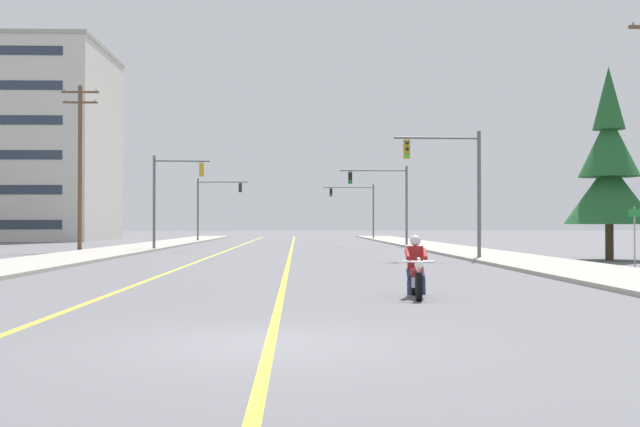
{
  "coord_description": "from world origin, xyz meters",
  "views": [
    {
      "loc": [
        0.5,
        -11.33,
        1.72
      ],
      "look_at": [
        1.31,
        16.43,
        2.09
      ],
      "focal_mm": 44.18,
      "sensor_mm": 36.0,
      "label": 1
    }
  ],
  "objects_px": {
    "motorcycle_with_rider": "(416,273)",
    "traffic_signal_far_right": "(359,203)",
    "traffic_signal_near_right": "(455,175)",
    "traffic_signal_mid_left": "(212,200)",
    "traffic_signal_mid_right": "(387,193)",
    "street_sign": "(635,230)",
    "utility_pole_left_near": "(80,162)",
    "conifer_tree_right_verge_near": "(609,171)",
    "traffic_signal_near_left": "(170,189)"
  },
  "relations": [
    {
      "from": "traffic_signal_mid_left",
      "to": "conifer_tree_right_verge_near",
      "type": "xyz_separation_m",
      "value": [
        23.16,
        -40.41,
        0.13
      ]
    },
    {
      "from": "motorcycle_with_rider",
      "to": "traffic_signal_mid_left",
      "type": "xyz_separation_m",
      "value": [
        -11.09,
        59.06,
        3.52
      ]
    },
    {
      "from": "motorcycle_with_rider",
      "to": "traffic_signal_mid_right",
      "type": "xyz_separation_m",
      "value": [
        4.17,
        42.08,
        3.53
      ]
    },
    {
      "from": "traffic_signal_near_right",
      "to": "street_sign",
      "type": "height_order",
      "value": "traffic_signal_near_right"
    },
    {
      "from": "traffic_signal_near_left",
      "to": "traffic_signal_mid_right",
      "type": "bearing_deg",
      "value": 29.92
    },
    {
      "from": "traffic_signal_mid_left",
      "to": "utility_pole_left_near",
      "type": "distance_m",
      "value": 28.36
    },
    {
      "from": "street_sign",
      "to": "traffic_signal_mid_left",
      "type": "bearing_deg",
      "value": 114.08
    },
    {
      "from": "traffic_signal_far_right",
      "to": "conifer_tree_right_verge_near",
      "type": "bearing_deg",
      "value": -81.22
    },
    {
      "from": "traffic_signal_near_left",
      "to": "street_sign",
      "type": "bearing_deg",
      "value": -45.73
    },
    {
      "from": "traffic_signal_near_right",
      "to": "street_sign",
      "type": "distance_m",
      "value": 9.75
    },
    {
      "from": "street_sign",
      "to": "traffic_signal_near_left",
      "type": "bearing_deg",
      "value": 134.27
    },
    {
      "from": "traffic_signal_mid_right",
      "to": "traffic_signal_mid_left",
      "type": "height_order",
      "value": "same"
    },
    {
      "from": "traffic_signal_far_right",
      "to": "conifer_tree_right_verge_near",
      "type": "xyz_separation_m",
      "value": [
        7.92,
        -51.26,
        0.08
      ]
    },
    {
      "from": "traffic_signal_near_right",
      "to": "street_sign",
      "type": "relative_size",
      "value": 2.58
    },
    {
      "from": "motorcycle_with_rider",
      "to": "traffic_signal_far_right",
      "type": "xyz_separation_m",
      "value": [
        4.15,
        69.91,
        3.56
      ]
    },
    {
      "from": "traffic_signal_mid_left",
      "to": "utility_pole_left_near",
      "type": "bearing_deg",
      "value": -100.72
    },
    {
      "from": "traffic_signal_mid_left",
      "to": "traffic_signal_far_right",
      "type": "distance_m",
      "value": 18.7
    },
    {
      "from": "conifer_tree_right_verge_near",
      "to": "motorcycle_with_rider",
      "type": "bearing_deg",
      "value": -122.9
    },
    {
      "from": "traffic_signal_near_right",
      "to": "street_sign",
      "type": "xyz_separation_m",
      "value": [
        5.36,
        -7.73,
        -2.56
      ]
    },
    {
      "from": "motorcycle_with_rider",
      "to": "traffic_signal_near_right",
      "type": "height_order",
      "value": "traffic_signal_near_right"
    },
    {
      "from": "traffic_signal_far_right",
      "to": "traffic_signal_near_right",
      "type": "bearing_deg",
      "value": -89.26
    },
    {
      "from": "utility_pole_left_near",
      "to": "conifer_tree_right_verge_near",
      "type": "height_order",
      "value": "utility_pole_left_near"
    },
    {
      "from": "utility_pole_left_near",
      "to": "street_sign",
      "type": "relative_size",
      "value": 4.33
    },
    {
      "from": "traffic_signal_mid_right",
      "to": "utility_pole_left_near",
      "type": "height_order",
      "value": "utility_pole_left_near"
    },
    {
      "from": "traffic_signal_near_right",
      "to": "traffic_signal_far_right",
      "type": "distance_m",
      "value": 50.69
    },
    {
      "from": "street_sign",
      "to": "traffic_signal_near_right",
      "type": "bearing_deg",
      "value": 124.76
    },
    {
      "from": "utility_pole_left_near",
      "to": "conifer_tree_right_verge_near",
      "type": "distance_m",
      "value": 31.11
    },
    {
      "from": "traffic_signal_far_right",
      "to": "conifer_tree_right_verge_near",
      "type": "relative_size",
      "value": 0.67
    },
    {
      "from": "traffic_signal_near_left",
      "to": "utility_pole_left_near",
      "type": "relative_size",
      "value": 0.6
    },
    {
      "from": "traffic_signal_mid_right",
      "to": "traffic_signal_mid_left",
      "type": "distance_m",
      "value": 22.83
    },
    {
      "from": "conifer_tree_right_verge_near",
      "to": "street_sign",
      "type": "xyz_separation_m",
      "value": [
        -1.9,
        -7.16,
        -2.74
      ]
    },
    {
      "from": "motorcycle_with_rider",
      "to": "traffic_signal_near_left",
      "type": "bearing_deg",
      "value": 108.42
    },
    {
      "from": "traffic_signal_far_right",
      "to": "conifer_tree_right_verge_near",
      "type": "distance_m",
      "value": 51.87
    },
    {
      "from": "motorcycle_with_rider",
      "to": "traffic_signal_mid_right",
      "type": "distance_m",
      "value": 42.43
    },
    {
      "from": "traffic_signal_far_right",
      "to": "motorcycle_with_rider",
      "type": "bearing_deg",
      "value": -93.39
    },
    {
      "from": "traffic_signal_mid_left",
      "to": "traffic_signal_near_right",
      "type": "bearing_deg",
      "value": -68.25
    },
    {
      "from": "conifer_tree_right_verge_near",
      "to": "traffic_signal_far_right",
      "type": "bearing_deg",
      "value": 98.78
    },
    {
      "from": "motorcycle_with_rider",
      "to": "utility_pole_left_near",
      "type": "relative_size",
      "value": 0.21
    },
    {
      "from": "motorcycle_with_rider",
      "to": "street_sign",
      "type": "relative_size",
      "value": 0.91
    },
    {
      "from": "traffic_signal_near_left",
      "to": "traffic_signal_mid_right",
      "type": "height_order",
      "value": "same"
    },
    {
      "from": "conifer_tree_right_verge_near",
      "to": "traffic_signal_near_left",
      "type": "bearing_deg",
      "value": 147.69
    },
    {
      "from": "traffic_signal_mid_left",
      "to": "street_sign",
      "type": "relative_size",
      "value": 2.58
    },
    {
      "from": "traffic_signal_near_left",
      "to": "traffic_signal_far_right",
      "type": "bearing_deg",
      "value": 67.41
    },
    {
      "from": "traffic_signal_far_right",
      "to": "utility_pole_left_near",
      "type": "distance_m",
      "value": 43.8
    },
    {
      "from": "utility_pole_left_near",
      "to": "conifer_tree_right_verge_near",
      "type": "bearing_deg",
      "value": -23.87
    },
    {
      "from": "utility_pole_left_near",
      "to": "traffic_signal_near_left",
      "type": "bearing_deg",
      "value": 21.41
    },
    {
      "from": "motorcycle_with_rider",
      "to": "traffic_signal_near_right",
      "type": "xyz_separation_m",
      "value": [
        4.81,
        19.22,
        3.47
      ]
    },
    {
      "from": "motorcycle_with_rider",
      "to": "street_sign",
      "type": "xyz_separation_m",
      "value": [
        10.17,
        11.49,
        0.91
      ]
    },
    {
      "from": "traffic_signal_mid_right",
      "to": "street_sign",
      "type": "relative_size",
      "value": 2.58
    },
    {
      "from": "utility_pole_left_near",
      "to": "traffic_signal_mid_left",
      "type": "bearing_deg",
      "value": 79.28
    }
  ]
}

